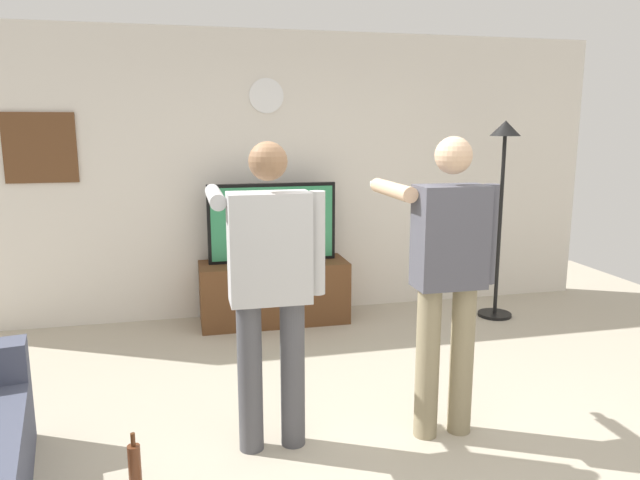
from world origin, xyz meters
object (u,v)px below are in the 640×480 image
television (272,223)px  person_standing_nearer_couch (447,271)px  beverage_bottle (135,465)px  person_standing_nearer_lamp (269,279)px  tv_stand (274,292)px  framed_picture (40,148)px  floor_lamp (503,179)px  wall_clock (266,96)px

television → person_standing_nearer_couch: bearing=-73.9°
person_standing_nearer_couch → beverage_bottle: person_standing_nearer_couch is taller
television → person_standing_nearer_lamp: person_standing_nearer_lamp is taller
tv_stand → framed_picture: (-1.99, 0.30, 1.35)m
tv_stand → beverage_bottle: size_ratio=4.58×
beverage_bottle → television: bearing=65.9°
person_standing_nearer_lamp → television: bearing=80.9°
television → floor_lamp: (2.12, -0.38, 0.40)m
person_standing_nearer_lamp → tv_stand: bearing=80.7°
person_standing_nearer_couch → beverage_bottle: (-1.77, -0.16, -0.89)m
person_standing_nearer_lamp → person_standing_nearer_couch: (1.02, -0.09, 0.01)m
wall_clock → person_standing_nearer_lamp: 2.73m
framed_picture → person_standing_nearer_lamp: size_ratio=0.35×
wall_clock → framed_picture: size_ratio=0.53×
framed_picture → beverage_bottle: (0.88, -2.72, -1.52)m
person_standing_nearer_lamp → person_standing_nearer_couch: 1.03m
framed_picture → person_standing_nearer_lamp: 3.03m
wall_clock → floor_lamp: wall_clock is taller
framed_picture → person_standing_nearer_lamp: framed_picture is taller
framed_picture → person_standing_nearer_couch: framed_picture is taller
floor_lamp → person_standing_nearer_lamp: 3.11m
tv_stand → framed_picture: size_ratio=2.25×
tv_stand → television: size_ratio=1.15×
person_standing_nearer_couch → beverage_bottle: size_ratio=5.94×
tv_stand → person_standing_nearer_couch: person_standing_nearer_couch is taller
tv_stand → framed_picture: bearing=171.6°
framed_picture → person_standing_nearer_couch: (2.65, -2.56, -0.63)m
wall_clock → person_standing_nearer_couch: (0.67, -2.56, -1.09)m
person_standing_nearer_lamp → person_standing_nearer_couch: bearing=-4.9°
tv_stand → person_standing_nearer_lamp: size_ratio=0.78×
wall_clock → framed_picture: bearing=179.9°
person_standing_nearer_lamp → beverage_bottle: size_ratio=5.86×
person_standing_nearer_couch → beverage_bottle: bearing=-175.0°
wall_clock → person_standing_nearer_couch: bearing=-75.4°
person_standing_nearer_lamp → person_standing_nearer_couch: size_ratio=0.99×
television → framed_picture: framed_picture is taller
television → beverage_bottle: 2.83m
floor_lamp → wall_clock: bearing=163.7°
tv_stand → wall_clock: wall_clock is taller
framed_picture → beverage_bottle: 3.24m
floor_lamp → person_standing_nearer_lamp: bearing=-143.2°
tv_stand → floor_lamp: (2.12, -0.33, 1.05)m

